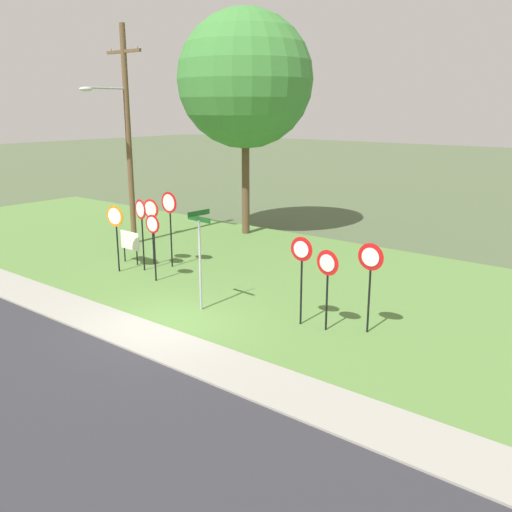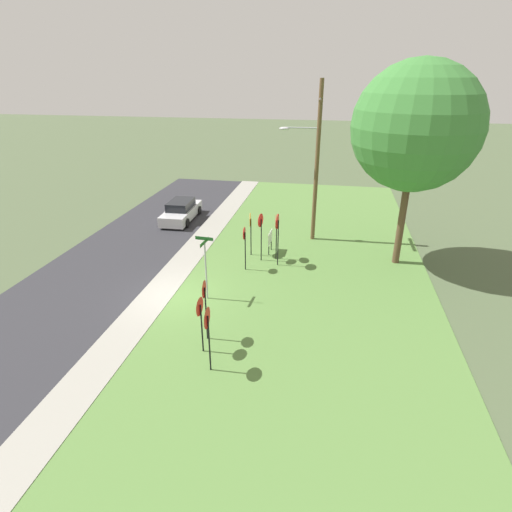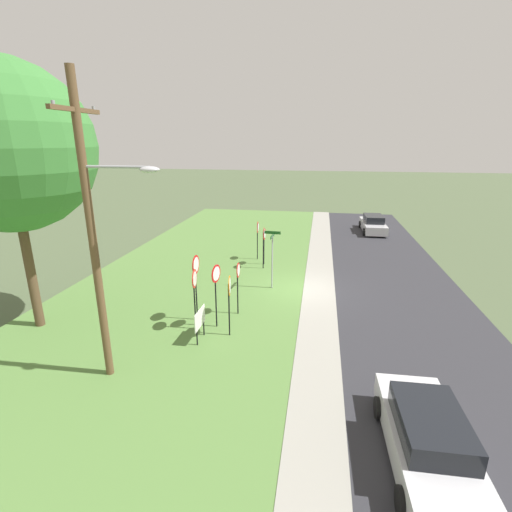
% 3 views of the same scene
% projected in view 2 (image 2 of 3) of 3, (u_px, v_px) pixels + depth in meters
% --- Properties ---
extents(ground_plane, '(160.00, 160.00, 0.00)m').
position_uv_depth(ground_plane, '(174.00, 296.00, 18.80)').
color(ground_plane, '#4C5B3D').
extents(road_asphalt, '(44.00, 6.40, 0.01)m').
position_uv_depth(road_asphalt, '(79.00, 287.00, 19.61)').
color(road_asphalt, '#2D2D33').
rests_on(road_asphalt, ground_plane).
extents(sidewalk_strip, '(44.00, 1.60, 0.06)m').
position_uv_depth(sidewalk_strip, '(157.00, 294.00, 18.92)').
color(sidewalk_strip, '#99968C').
rests_on(sidewalk_strip, ground_plane).
extents(grass_median, '(44.00, 12.00, 0.04)m').
position_uv_depth(grass_median, '(303.00, 309.00, 17.77)').
color(grass_median, '#567F3D').
rests_on(grass_median, ground_plane).
extents(stop_sign_near_left, '(0.74, 0.12, 2.54)m').
position_uv_depth(stop_sign_near_left, '(276.00, 227.00, 21.80)').
color(stop_sign_near_left, black).
rests_on(stop_sign_near_left, grass_median).
extents(stop_sign_near_right, '(0.72, 0.17, 2.66)m').
position_uv_depth(stop_sign_near_right, '(261.00, 227.00, 21.58)').
color(stop_sign_near_right, black).
rests_on(stop_sign_near_right, grass_median).
extents(stop_sign_far_left, '(0.79, 0.09, 2.86)m').
position_uv_depth(stop_sign_far_left, '(278.00, 228.00, 20.94)').
color(stop_sign_far_left, black).
rests_on(stop_sign_far_left, grass_median).
extents(stop_sign_far_center, '(0.76, 0.15, 2.46)m').
position_uv_depth(stop_sign_far_center, '(250.00, 225.00, 22.30)').
color(stop_sign_far_center, black).
rests_on(stop_sign_far_center, grass_median).
extents(stop_sign_far_right, '(0.64, 0.10, 2.34)m').
position_uv_depth(stop_sign_far_right, '(245.00, 240.00, 20.61)').
color(stop_sign_far_right, black).
rests_on(stop_sign_far_right, grass_median).
extents(yield_sign_near_left, '(0.70, 0.11, 2.25)m').
position_uv_depth(yield_sign_near_left, '(200.00, 312.00, 14.36)').
color(yield_sign_near_left, black).
rests_on(yield_sign_near_left, grass_median).
extents(yield_sign_near_right, '(0.74, 0.10, 2.47)m').
position_uv_depth(yield_sign_near_right, '(207.00, 325.00, 13.33)').
color(yield_sign_near_right, black).
rests_on(yield_sign_near_right, grass_median).
extents(yield_sign_far_left, '(0.68, 0.11, 2.50)m').
position_uv_depth(yield_sign_far_left, '(204.00, 297.00, 14.99)').
color(yield_sign_far_left, black).
rests_on(yield_sign_far_left, grass_median).
extents(street_name_post, '(0.96, 0.81, 3.01)m').
position_uv_depth(street_name_post, '(206.00, 263.00, 17.84)').
color(street_name_post, '#9EA0A8').
rests_on(street_name_post, grass_median).
extents(utility_pole, '(2.10, 2.35, 9.17)m').
position_uv_depth(utility_pole, '(315.00, 158.00, 23.27)').
color(utility_pole, brown).
rests_on(utility_pole, grass_median).
extents(notice_board, '(1.10, 0.07, 1.25)m').
position_uv_depth(notice_board, '(270.00, 239.00, 23.01)').
color(notice_board, black).
rests_on(notice_board, grass_median).
extents(oak_tree_left, '(6.11, 6.11, 10.12)m').
position_uv_depth(oak_tree_left, '(416.00, 127.00, 19.25)').
color(oak_tree_left, brown).
rests_on(oak_tree_left, grass_median).
extents(parked_hatchback_near, '(4.59, 1.99, 1.39)m').
position_uv_depth(parked_hatchback_near, '(181.00, 211.00, 28.37)').
color(parked_hatchback_near, silver).
rests_on(parked_hatchback_near, road_asphalt).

